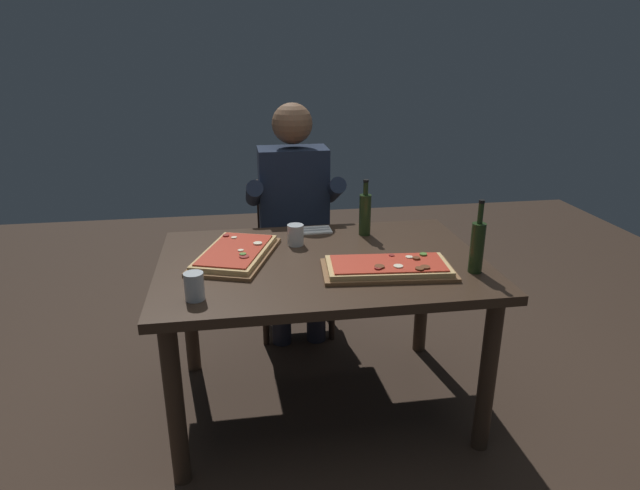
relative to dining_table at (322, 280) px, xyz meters
name	(u,v)px	position (x,y,z in m)	size (l,w,h in m)	color
ground_plane	(322,403)	(0.00, 0.00, -0.64)	(6.40, 6.40, 0.00)	#38281E
dining_table	(322,280)	(0.00, 0.00, 0.00)	(1.40, 0.96, 0.74)	#3D2B1E
pizza_rectangular_front	(388,268)	(0.25, -0.18, 0.12)	(0.56, 0.31, 0.05)	brown
pizza_rectangular_left	(235,254)	(-0.37, 0.08, 0.11)	(0.43, 0.55, 0.05)	brown
wine_bottle_dark	(477,246)	(0.60, -0.23, 0.21)	(0.06, 0.06, 0.31)	#233819
oil_bottle_amber	(365,213)	(0.26, 0.30, 0.20)	(0.06, 0.06, 0.28)	#233819
tumbler_near_camera	(194,288)	(-0.52, -0.31, 0.14)	(0.07, 0.07, 0.10)	silver
tumbler_far_side	(296,236)	(-0.09, 0.21, 0.14)	(0.08, 0.08, 0.10)	silver
napkin_cutlery_set	(313,230)	(0.02, 0.39, 0.10)	(0.18, 0.11, 0.01)	white
diner_chair	(293,247)	(-0.04, 0.86, -0.16)	(0.44, 0.44, 0.87)	black
seated_diner	(295,211)	(-0.04, 0.74, 0.10)	(0.53, 0.41, 1.33)	#23232D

